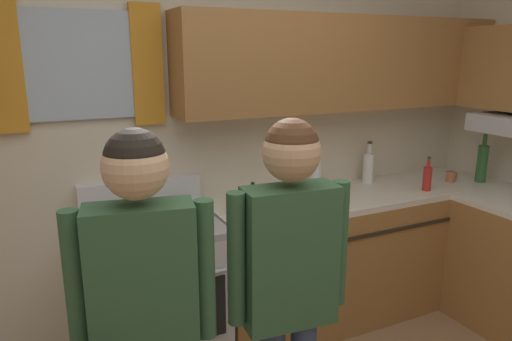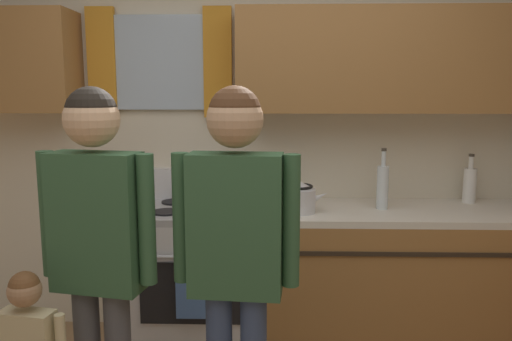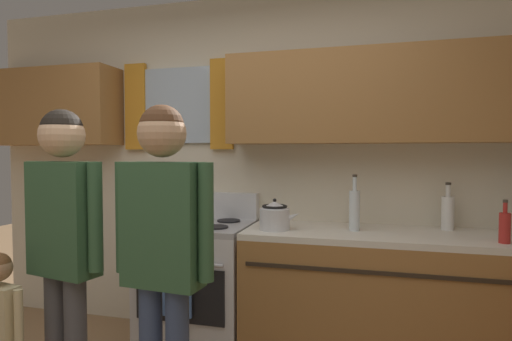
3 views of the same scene
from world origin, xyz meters
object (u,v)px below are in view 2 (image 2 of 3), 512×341
at_px(stove_oven, 202,275).
at_px(stovetop_kettle, 299,196).
at_px(bottle_tall_clear, 383,186).
at_px(adult_holding_child, 97,237).
at_px(bottle_milk_white, 470,184).
at_px(adult_in_plaid, 236,240).

xyz_separation_m(stove_oven, stovetop_kettle, (0.59, -0.10, 0.53)).
distance_m(bottle_tall_clear, adult_holding_child, 1.72).
distance_m(bottle_milk_white, adult_holding_child, 2.32).
distance_m(stove_oven, bottle_milk_white, 1.79).
xyz_separation_m(bottle_milk_white, stovetop_kettle, (-1.10, -0.29, -0.02)).
distance_m(stove_oven, stovetop_kettle, 0.80).
bearing_deg(bottle_milk_white, bottle_tall_clear, -162.43).
height_order(bottle_tall_clear, bottle_milk_white, bottle_tall_clear).
distance_m(bottle_tall_clear, bottle_milk_white, 0.62).
bearing_deg(bottle_tall_clear, adult_holding_child, -142.85).
distance_m(bottle_milk_white, stovetop_kettle, 1.14).
distance_m(stove_oven, adult_holding_child, 1.21).
bearing_deg(stove_oven, adult_holding_child, -104.97).
height_order(bottle_tall_clear, stovetop_kettle, bottle_tall_clear).
relative_size(bottle_milk_white, adult_in_plaid, 0.19).
relative_size(stove_oven, adult_in_plaid, 0.68).
bearing_deg(bottle_milk_white, adult_holding_child, -148.00).
distance_m(bottle_tall_clear, adult_in_plaid, 1.35).
xyz_separation_m(bottle_tall_clear, bottle_milk_white, (0.59, 0.19, -0.02)).
distance_m(bottle_tall_clear, stovetop_kettle, 0.52).
distance_m(stove_oven, bottle_tall_clear, 1.24).
xyz_separation_m(bottle_tall_clear, stovetop_kettle, (-0.51, -0.10, -0.05)).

